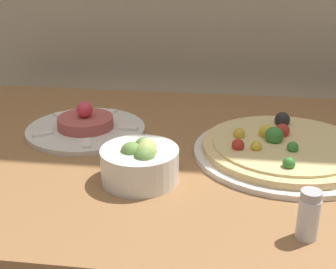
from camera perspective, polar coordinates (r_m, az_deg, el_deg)
dining_table at (r=0.96m, az=2.45°, el=-8.37°), size 1.13×0.74×0.77m
pizza_plate at (r=0.91m, az=14.05°, el=-1.66°), size 0.35×0.35×0.06m
tartare_plate at (r=1.01m, az=-9.99°, el=0.98°), size 0.25×0.25×0.07m
small_bowl at (r=0.79m, az=-3.40°, el=-3.43°), size 0.13×0.13×0.07m
salt_shaker at (r=0.66m, az=16.78°, el=-9.38°), size 0.03×0.03×0.07m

